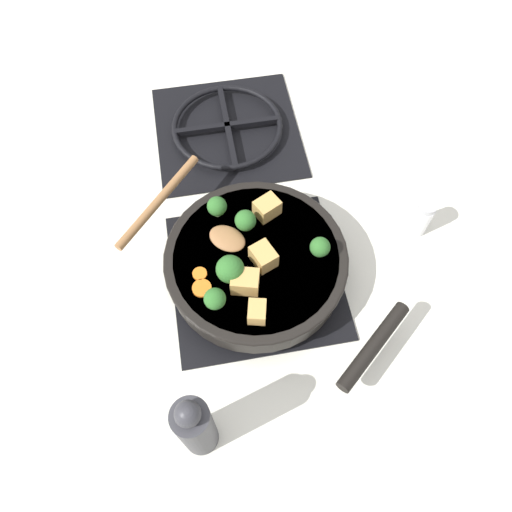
{
  "coord_description": "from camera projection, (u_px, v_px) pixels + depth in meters",
  "views": [
    {
      "loc": [
        -0.07,
        -0.4,
        0.84
      ],
      "look_at": [
        0.0,
        0.0,
        0.08
      ],
      "focal_mm": 35.0,
      "sensor_mm": 36.0,
      "label": 1
    }
  ],
  "objects": [
    {
      "name": "carrot_slice_near_center",
      "position": [
        202.0,
        288.0,
        0.83
      ],
      "size": [
        0.03,
        0.03,
        0.01
      ],
      "primitive_type": "cylinder",
      "color": "orange",
      "rests_on": "skillet_pan"
    },
    {
      "name": "broccoli_floret_west_rim",
      "position": [
        245.0,
        221.0,
        0.87
      ],
      "size": [
        0.04,
        0.04,
        0.04
      ],
      "color": "#709956",
      "rests_on": "skillet_pan"
    },
    {
      "name": "front_burner_grate",
      "position": [
        256.0,
        273.0,
        0.92
      ],
      "size": [
        0.31,
        0.31,
        0.03
      ],
      "color": "black",
      "rests_on": "ground_plane"
    },
    {
      "name": "rear_burner_grate",
      "position": [
        227.0,
        128.0,
        1.09
      ],
      "size": [
        0.31,
        0.31,
        0.03
      ],
      "color": "black",
      "rests_on": "ground_plane"
    },
    {
      "name": "tofu_cube_center_large",
      "position": [
        263.0,
        257.0,
        0.84
      ],
      "size": [
        0.05,
        0.05,
        0.03
      ],
      "primitive_type": "cube",
      "rotation": [
        0.0,
        0.0,
        5.11
      ],
      "color": "tan",
      "rests_on": "skillet_pan"
    },
    {
      "name": "broccoli_floret_near_spoon",
      "position": [
        217.0,
        206.0,
        0.88
      ],
      "size": [
        0.04,
        0.04,
        0.04
      ],
      "color": "#709956",
      "rests_on": "skillet_pan"
    },
    {
      "name": "wooden_spoon",
      "position": [
        188.0,
        217.0,
        0.89
      ],
      "size": [
        0.24,
        0.23,
        0.02
      ],
      "color": "olive",
      "rests_on": "skillet_pan"
    },
    {
      "name": "ground_plane",
      "position": [
        256.0,
        276.0,
        0.93
      ],
      "size": [
        2.4,
        2.4,
        0.0
      ],
      "primitive_type": "plane",
      "color": "silver"
    },
    {
      "name": "tofu_cube_west_chunk",
      "position": [
        267.0,
        208.0,
        0.89
      ],
      "size": [
        0.05,
        0.05,
        0.03
      ],
      "primitive_type": "cube",
      "rotation": [
        0.0,
        0.0,
        3.61
      ],
      "color": "tan",
      "rests_on": "skillet_pan"
    },
    {
      "name": "pepper_mill",
      "position": [
        196.0,
        427.0,
        0.71
      ],
      "size": [
        0.05,
        0.05,
        0.21
      ],
      "color": "#333338",
      "rests_on": "ground_plane"
    },
    {
      "name": "tofu_cube_near_handle",
      "position": [
        245.0,
        282.0,
        0.82
      ],
      "size": [
        0.05,
        0.05,
        0.04
      ],
      "primitive_type": "cube",
      "rotation": [
        0.0,
        0.0,
        6.02
      ],
      "color": "tan",
      "rests_on": "skillet_pan"
    },
    {
      "name": "broccoli_floret_center_top",
      "position": [
        320.0,
        247.0,
        0.84
      ],
      "size": [
        0.04,
        0.04,
        0.04
      ],
      "color": "#709956",
      "rests_on": "skillet_pan"
    },
    {
      "name": "skillet_pan",
      "position": [
        257.0,
        263.0,
        0.88
      ],
      "size": [
        0.39,
        0.42,
        0.05
      ],
      "color": "black",
      "rests_on": "front_burner_grate"
    },
    {
      "name": "broccoli_floret_east_rim",
      "position": [
        215.0,
        299.0,
        0.8
      ],
      "size": [
        0.04,
        0.04,
        0.04
      ],
      "color": "#709956",
      "rests_on": "skillet_pan"
    },
    {
      "name": "salt_shaker",
      "position": [
        421.0,
        218.0,
        0.94
      ],
      "size": [
        0.04,
        0.04,
        0.09
      ],
      "color": "white",
      "rests_on": "ground_plane"
    },
    {
      "name": "carrot_slice_orange_thin",
      "position": [
        200.0,
        274.0,
        0.84
      ],
      "size": [
        0.02,
        0.02,
        0.01
      ],
      "primitive_type": "cylinder",
      "color": "orange",
      "rests_on": "skillet_pan"
    },
    {
      "name": "broccoli_floret_north_edge",
      "position": [
        230.0,
        269.0,
        0.82
      ],
      "size": [
        0.05,
        0.05,
        0.05
      ],
      "color": "#709956",
      "rests_on": "skillet_pan"
    },
    {
      "name": "tofu_cube_east_chunk",
      "position": [
        257.0,
        312.0,
        0.8
      ],
      "size": [
        0.04,
        0.04,
        0.03
      ],
      "primitive_type": "cube",
      "rotation": [
        0.0,
        0.0,
        1.33
      ],
      "color": "tan",
      "rests_on": "skillet_pan"
    }
  ]
}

